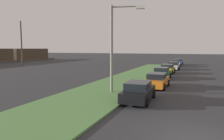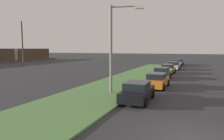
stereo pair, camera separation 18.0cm
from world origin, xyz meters
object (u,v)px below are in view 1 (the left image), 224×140
(parked_car_orange, at_px, (157,80))
(parked_car_silver, at_px, (174,66))
(streetlight, at_px, (116,43))
(parked_car_black, at_px, (138,92))
(parked_car_yellow, at_px, (167,69))
(parked_car_blue, at_px, (178,62))
(distant_utility_pole, at_px, (21,44))
(parked_car_green, at_px, (162,73))
(parked_car_white, at_px, (176,63))

(parked_car_orange, xyz_separation_m, parked_car_silver, (18.81, 0.23, 0.00))
(parked_car_silver, height_order, streetlight, streetlight)
(parked_car_black, height_order, parked_car_yellow, same)
(parked_car_black, height_order, parked_car_orange, same)
(parked_car_orange, relative_size, streetlight, 0.58)
(parked_car_silver, bearing_deg, parked_car_orange, -178.09)
(parked_car_blue, xyz_separation_m, distant_utility_pole, (-16.69, 32.46, 4.28))
(streetlight, bearing_deg, parked_car_green, -12.35)
(streetlight, bearing_deg, parked_car_yellow, -8.03)
(parked_car_orange, bearing_deg, streetlight, 146.55)
(parked_car_yellow, bearing_deg, distant_utility_pole, 88.37)
(parked_car_yellow, xyz_separation_m, parked_car_silver, (6.49, -0.30, 0.00))
(parked_car_silver, xyz_separation_m, parked_car_white, (6.79, 0.24, 0.00))
(parked_car_black, height_order, parked_car_green, same)
(parked_car_yellow, relative_size, parked_car_blue, 1.01)
(parked_car_yellow, height_order, parked_car_white, same)
(parked_car_green, xyz_separation_m, parked_car_blue, (24.67, -0.20, 0.00))
(parked_car_green, distance_m, parked_car_blue, 24.67)
(parked_car_green, xyz_separation_m, parked_car_yellow, (5.82, 0.01, 0.00))
(parked_car_black, height_order, parked_car_silver, same)
(parked_car_orange, xyz_separation_m, parked_car_yellow, (12.32, 0.54, 0.00))
(parked_car_yellow, bearing_deg, parked_car_silver, -0.45)
(parked_car_white, bearing_deg, streetlight, 175.10)
(parked_car_silver, relative_size, parked_car_blue, 1.00)
(parked_car_black, bearing_deg, parked_car_white, -1.25)
(parked_car_orange, relative_size, parked_car_white, 1.01)
(parked_car_blue, distance_m, streetlight, 35.60)
(parked_car_orange, height_order, parked_car_green, same)
(streetlight, height_order, distant_utility_pole, distant_utility_pole)
(parked_car_black, xyz_separation_m, parked_car_white, (31.49, 0.12, 0.00))
(parked_car_green, bearing_deg, parked_car_blue, 0.68)
(distant_utility_pole, bearing_deg, parked_car_blue, -62.79)
(parked_car_orange, relative_size, parked_car_green, 1.00)
(streetlight, distance_m, distant_utility_pole, 35.25)
(parked_car_black, distance_m, parked_car_yellow, 18.21)
(parked_car_black, xyz_separation_m, parked_car_silver, (24.70, -0.12, 0.00))
(parked_car_yellow, distance_m, parked_car_white, 13.28)
(parked_car_white, bearing_deg, parked_car_orange, -179.26)
(parked_car_silver, distance_m, parked_car_blue, 12.37)
(parked_car_blue, bearing_deg, streetlight, 174.53)
(parked_car_white, bearing_deg, parked_car_yellow, 179.41)
(parked_car_white, relative_size, streetlight, 0.57)
(parked_car_silver, bearing_deg, parked_car_white, 3.20)
(parked_car_green, height_order, parked_car_white, same)
(parked_car_black, bearing_deg, parked_car_silver, -1.75)
(parked_car_orange, distance_m, parked_car_yellow, 12.33)
(parked_car_green, distance_m, parked_car_silver, 12.31)
(parked_car_silver, height_order, distant_utility_pole, distant_utility_pole)
(parked_car_black, height_order, distant_utility_pole, distant_utility_pole)
(parked_car_green, relative_size, parked_car_yellow, 0.99)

